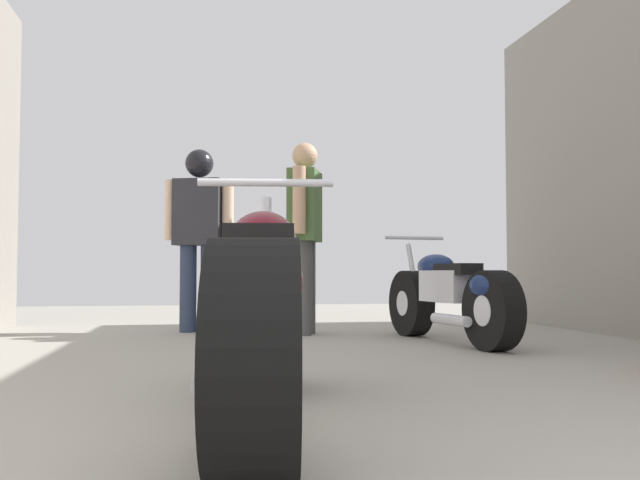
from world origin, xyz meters
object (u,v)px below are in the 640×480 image
motorcycle_black_naked (450,296)px  mechanic_with_helmet (199,222)px  mechanic_in_blue (305,226)px  motorcycle_maroon_cruiser (261,313)px

motorcycle_black_naked → mechanic_with_helmet: (-1.89, 1.32, 0.63)m
mechanic_with_helmet → mechanic_in_blue: bearing=-22.3°
motorcycle_black_naked → mechanic_with_helmet: bearing=145.1°
motorcycle_maroon_cruiser → motorcycle_black_naked: motorcycle_maroon_cruiser is taller
motorcycle_black_naked → mechanic_in_blue: 1.48m
motorcycle_black_naked → mechanic_in_blue: mechanic_in_blue is taller
motorcycle_black_naked → mechanic_in_blue: size_ratio=1.08×
motorcycle_maroon_cruiser → mechanic_in_blue: mechanic_in_blue is taller
motorcycle_maroon_cruiser → mechanic_in_blue: 3.73m
motorcycle_maroon_cruiser → mechanic_with_helmet: bearing=93.2°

